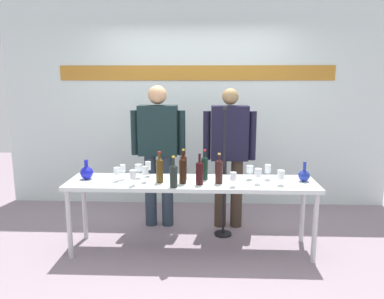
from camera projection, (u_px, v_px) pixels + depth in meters
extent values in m
plane|color=gray|center=(191.00, 249.00, 3.90)|extent=(10.00, 10.00, 0.00)
cube|color=silver|center=(196.00, 99.00, 5.13)|extent=(5.34, 0.10, 3.00)
cube|color=#BB7C28|center=(196.00, 73.00, 5.00)|extent=(3.74, 0.01, 0.20)
cube|color=silver|center=(191.00, 183.00, 3.77)|extent=(2.53, 0.57, 0.04)
cylinder|color=silver|center=(69.00, 225.00, 3.65)|extent=(0.05, 0.05, 0.71)
cylinder|color=silver|center=(315.00, 228.00, 3.56)|extent=(0.05, 0.05, 0.71)
cylinder|color=silver|center=(85.00, 208.00, 4.11)|extent=(0.05, 0.05, 0.71)
cylinder|color=silver|center=(303.00, 211.00, 4.02)|extent=(0.05, 0.05, 0.71)
sphere|color=#1A1EB7|center=(87.00, 173.00, 3.82)|extent=(0.13, 0.13, 0.13)
cylinder|color=#1A1EB7|center=(86.00, 164.00, 3.81)|extent=(0.04, 0.04, 0.08)
sphere|color=navy|center=(304.00, 176.00, 3.74)|extent=(0.12, 0.12, 0.12)
cylinder|color=navy|center=(305.00, 167.00, 3.72)|extent=(0.03, 0.03, 0.10)
cylinder|color=#283541|center=(151.00, 190.00, 4.49)|extent=(0.14, 0.14, 0.88)
cylinder|color=#283541|center=(167.00, 190.00, 4.48)|extent=(0.14, 0.14, 0.88)
cube|color=black|center=(158.00, 130.00, 4.34)|extent=(0.46, 0.22, 0.59)
cylinder|color=black|center=(135.00, 133.00, 4.36)|extent=(0.09, 0.09, 0.53)
cylinder|color=black|center=(182.00, 133.00, 4.34)|extent=(0.09, 0.09, 0.53)
sphere|color=tan|center=(157.00, 95.00, 4.26)|extent=(0.22, 0.22, 0.22)
cylinder|color=#392D21|center=(220.00, 193.00, 4.46)|extent=(0.14, 0.14, 0.83)
cylinder|color=#392D21|center=(236.00, 193.00, 4.45)|extent=(0.14, 0.14, 0.83)
cube|color=black|center=(230.00, 133.00, 4.31)|extent=(0.43, 0.22, 0.64)
cylinder|color=black|center=(207.00, 135.00, 4.33)|extent=(0.09, 0.09, 0.57)
cylinder|color=black|center=(252.00, 136.00, 4.31)|extent=(0.09, 0.09, 0.57)
sphere|color=#95784C|center=(230.00, 97.00, 4.23)|extent=(0.19, 0.19, 0.19)
cylinder|color=black|center=(183.00, 172.00, 3.66)|extent=(0.07, 0.07, 0.24)
cone|color=black|center=(183.00, 159.00, 3.64)|extent=(0.07, 0.07, 0.03)
cylinder|color=black|center=(183.00, 156.00, 3.64)|extent=(0.03, 0.03, 0.08)
cylinder|color=black|center=(183.00, 152.00, 3.63)|extent=(0.03, 0.03, 0.02)
cylinder|color=black|center=(205.00, 169.00, 3.81)|extent=(0.07, 0.07, 0.22)
cone|color=black|center=(205.00, 157.00, 3.78)|extent=(0.07, 0.07, 0.03)
cylinder|color=black|center=(205.00, 155.00, 3.78)|extent=(0.03, 0.03, 0.08)
cylinder|color=red|center=(205.00, 150.00, 3.77)|extent=(0.03, 0.03, 0.02)
cylinder|color=black|center=(174.00, 177.00, 3.53)|extent=(0.08, 0.08, 0.20)
cone|color=black|center=(173.00, 165.00, 3.51)|extent=(0.08, 0.08, 0.03)
cylinder|color=black|center=(173.00, 162.00, 3.50)|extent=(0.03, 0.03, 0.09)
cylinder|color=gold|center=(173.00, 157.00, 3.49)|extent=(0.03, 0.03, 0.02)
cylinder|color=black|center=(219.00, 172.00, 3.66)|extent=(0.07, 0.07, 0.22)
cone|color=black|center=(219.00, 160.00, 3.64)|extent=(0.07, 0.07, 0.03)
cylinder|color=black|center=(219.00, 158.00, 3.64)|extent=(0.02, 0.02, 0.07)
cylinder|color=gold|center=(219.00, 154.00, 3.63)|extent=(0.03, 0.03, 0.02)
cylinder|color=#360E0A|center=(184.00, 168.00, 3.81)|extent=(0.07, 0.07, 0.24)
cone|color=#360E0A|center=(184.00, 156.00, 3.79)|extent=(0.07, 0.07, 0.03)
cylinder|color=#360E0A|center=(184.00, 154.00, 3.78)|extent=(0.03, 0.03, 0.07)
cylinder|color=gold|center=(184.00, 150.00, 3.77)|extent=(0.03, 0.03, 0.02)
cylinder|color=#46300F|center=(160.00, 171.00, 3.69)|extent=(0.07, 0.07, 0.23)
cone|color=#46300F|center=(159.00, 159.00, 3.67)|extent=(0.07, 0.07, 0.03)
cylinder|color=#46300F|center=(159.00, 157.00, 3.67)|extent=(0.03, 0.03, 0.07)
cylinder|color=#AE201C|center=(159.00, 152.00, 3.66)|extent=(0.03, 0.03, 0.02)
cylinder|color=black|center=(200.00, 174.00, 3.62)|extent=(0.07, 0.07, 0.22)
cone|color=black|center=(200.00, 162.00, 3.60)|extent=(0.07, 0.07, 0.03)
cylinder|color=black|center=(200.00, 159.00, 3.59)|extent=(0.02, 0.02, 0.08)
cylinder|color=black|center=(200.00, 155.00, 3.58)|extent=(0.03, 0.03, 0.02)
cylinder|color=white|center=(139.00, 178.00, 3.87)|extent=(0.06, 0.06, 0.00)
cylinder|color=white|center=(138.00, 174.00, 3.86)|extent=(0.01, 0.01, 0.08)
cylinder|color=white|center=(138.00, 168.00, 3.85)|extent=(0.07, 0.07, 0.07)
cylinder|color=white|center=(123.00, 179.00, 3.83)|extent=(0.06, 0.06, 0.00)
cylinder|color=white|center=(123.00, 175.00, 3.82)|extent=(0.01, 0.01, 0.08)
cylinder|color=white|center=(123.00, 168.00, 3.81)|extent=(0.06, 0.06, 0.08)
cylinder|color=white|center=(117.00, 181.00, 3.76)|extent=(0.06, 0.06, 0.00)
cylinder|color=white|center=(117.00, 178.00, 3.75)|extent=(0.01, 0.01, 0.07)
cylinder|color=white|center=(117.00, 171.00, 3.74)|extent=(0.06, 0.06, 0.07)
cylinder|color=white|center=(133.00, 186.00, 3.60)|extent=(0.05, 0.05, 0.00)
cylinder|color=white|center=(133.00, 182.00, 3.59)|extent=(0.01, 0.01, 0.07)
cylinder|color=white|center=(133.00, 174.00, 3.58)|extent=(0.06, 0.06, 0.08)
cylinder|color=white|center=(148.00, 176.00, 3.94)|extent=(0.06, 0.06, 0.00)
cylinder|color=white|center=(148.00, 173.00, 3.93)|extent=(0.01, 0.01, 0.07)
cylinder|color=white|center=(148.00, 166.00, 3.92)|extent=(0.06, 0.06, 0.09)
cylinder|color=white|center=(145.00, 182.00, 3.72)|extent=(0.06, 0.06, 0.00)
cylinder|color=white|center=(145.00, 178.00, 3.71)|extent=(0.01, 0.01, 0.08)
cylinder|color=white|center=(145.00, 171.00, 3.70)|extent=(0.06, 0.06, 0.08)
cylinder|color=white|center=(233.00, 187.00, 3.56)|extent=(0.05, 0.05, 0.00)
cylinder|color=white|center=(233.00, 183.00, 3.56)|extent=(0.01, 0.01, 0.06)
cylinder|color=white|center=(233.00, 176.00, 3.54)|extent=(0.06, 0.06, 0.08)
cylinder|color=white|center=(267.00, 179.00, 3.82)|extent=(0.05, 0.05, 0.00)
cylinder|color=white|center=(267.00, 176.00, 3.81)|extent=(0.01, 0.01, 0.07)
cylinder|color=white|center=(268.00, 169.00, 3.80)|extent=(0.06, 0.06, 0.08)
cylinder|color=white|center=(250.00, 179.00, 3.82)|extent=(0.05, 0.05, 0.00)
cylinder|color=white|center=(250.00, 176.00, 3.81)|extent=(0.01, 0.01, 0.07)
cylinder|color=white|center=(250.00, 169.00, 3.80)|extent=(0.07, 0.07, 0.07)
cylinder|color=white|center=(281.00, 185.00, 3.61)|extent=(0.06, 0.06, 0.00)
cylinder|color=white|center=(281.00, 182.00, 3.61)|extent=(0.01, 0.01, 0.06)
cylinder|color=white|center=(281.00, 175.00, 3.59)|extent=(0.07, 0.07, 0.09)
cylinder|color=white|center=(258.00, 184.00, 3.66)|extent=(0.06, 0.06, 0.00)
cylinder|color=white|center=(258.00, 180.00, 3.65)|extent=(0.01, 0.01, 0.07)
cylinder|color=white|center=(258.00, 173.00, 3.63)|extent=(0.07, 0.07, 0.08)
cylinder|color=black|center=(223.00, 234.00, 4.27)|extent=(0.20, 0.20, 0.02)
cylinder|color=black|center=(224.00, 174.00, 4.13)|extent=(0.02, 0.02, 1.44)
sphere|color=#232328|center=(225.00, 107.00, 3.99)|extent=(0.06, 0.06, 0.06)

